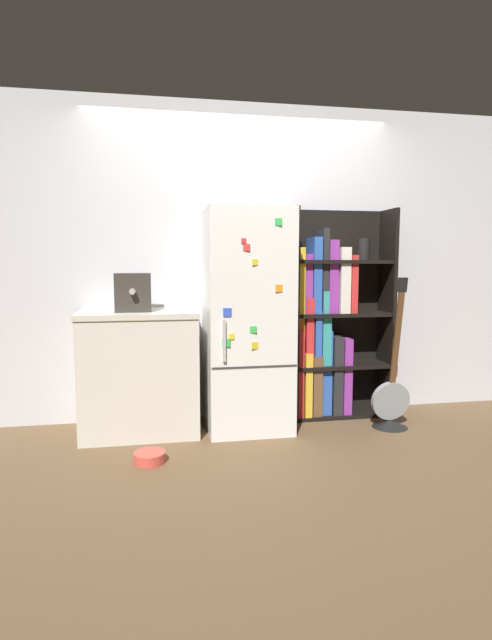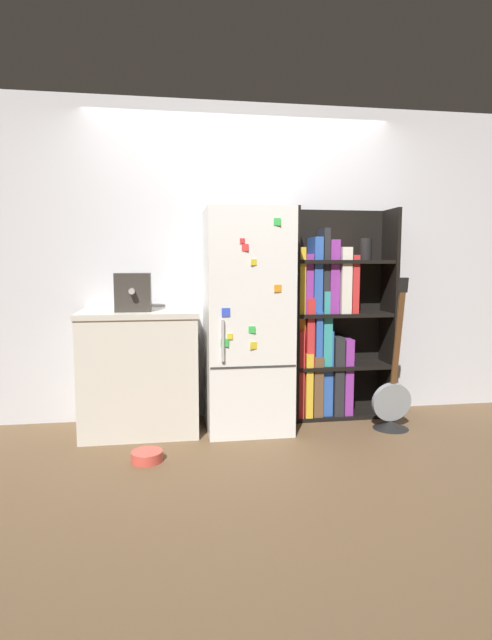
# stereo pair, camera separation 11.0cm
# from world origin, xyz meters

# --- Properties ---
(ground_plane) EXTENTS (16.00, 16.00, 0.00)m
(ground_plane) POSITION_xyz_m (0.00, 0.00, 0.00)
(ground_plane) COLOR brown
(wall_back) EXTENTS (8.00, 0.05, 2.60)m
(wall_back) POSITION_xyz_m (0.00, 0.47, 1.30)
(wall_back) COLOR silver
(wall_back) RESTS_ON ground_plane
(refrigerator) EXTENTS (0.64, 0.67, 1.71)m
(refrigerator) POSITION_xyz_m (-0.00, 0.13, 0.85)
(refrigerator) COLOR white
(refrigerator) RESTS_ON ground_plane
(bookshelf) EXTENTS (0.86, 0.34, 1.75)m
(bookshelf) POSITION_xyz_m (0.73, 0.31, 0.77)
(bookshelf) COLOR black
(bookshelf) RESTS_ON ground_plane
(kitchen_counter) EXTENTS (0.88, 0.61, 0.94)m
(kitchen_counter) POSITION_xyz_m (-0.83, 0.15, 0.47)
(kitchen_counter) COLOR beige
(kitchen_counter) RESTS_ON ground_plane
(espresso_machine) EXTENTS (0.26, 0.28, 0.28)m
(espresso_machine) POSITION_xyz_m (-0.86, 0.12, 1.08)
(espresso_machine) COLOR #38332D
(espresso_machine) RESTS_ON kitchen_counter
(guitar) EXTENTS (0.31, 0.29, 1.19)m
(guitar) POSITION_xyz_m (1.12, -0.11, 0.17)
(guitar) COLOR black
(guitar) RESTS_ON ground_plane
(pet_bowl) EXTENTS (0.21, 0.21, 0.07)m
(pet_bowl) POSITION_xyz_m (-0.76, -0.48, 0.04)
(pet_bowl) COLOR #D84C3F
(pet_bowl) RESTS_ON ground_plane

